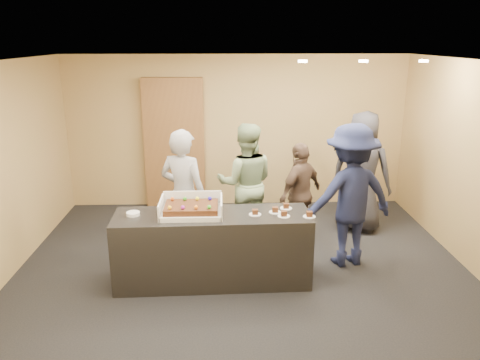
{
  "coord_description": "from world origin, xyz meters",
  "views": [
    {
      "loc": [
        -0.25,
        -5.73,
        2.97
      ],
      "look_at": [
        -0.04,
        0.0,
        1.21
      ],
      "focal_mm": 35.0,
      "sensor_mm": 36.0,
      "label": 1
    }
  ],
  "objects_px": {
    "cake_box": "(192,210)",
    "person_sage_man": "(246,183)",
    "person_server_grey": "(184,195)",
    "person_dark_suit": "(361,172)",
    "person_brown_extra": "(300,194)",
    "plate_stack": "(133,214)",
    "serving_counter": "(213,248)",
    "sheet_cake": "(191,207)",
    "storage_cabinet": "(174,144)",
    "person_navy_man": "(350,196)"
  },
  "relations": [
    {
      "from": "cake_box",
      "to": "person_sage_man",
      "type": "xyz_separation_m",
      "value": [
        0.72,
        1.25,
        -0.05
      ]
    },
    {
      "from": "person_server_grey",
      "to": "person_dark_suit",
      "type": "bearing_deg",
      "value": -137.12
    },
    {
      "from": "cake_box",
      "to": "person_brown_extra",
      "type": "relative_size",
      "value": 0.49
    },
    {
      "from": "person_sage_man",
      "to": "person_brown_extra",
      "type": "distance_m",
      "value": 0.82
    },
    {
      "from": "cake_box",
      "to": "plate_stack",
      "type": "bearing_deg",
      "value": -178.51
    },
    {
      "from": "plate_stack",
      "to": "person_server_grey",
      "type": "xyz_separation_m",
      "value": [
        0.56,
        0.68,
        -0.01
      ]
    },
    {
      "from": "serving_counter",
      "to": "plate_stack",
      "type": "bearing_deg",
      "value": 177.86
    },
    {
      "from": "sheet_cake",
      "to": "person_server_grey",
      "type": "distance_m",
      "value": 0.71
    },
    {
      "from": "serving_counter",
      "to": "plate_stack",
      "type": "height_order",
      "value": "plate_stack"
    },
    {
      "from": "cake_box",
      "to": "person_server_grey",
      "type": "distance_m",
      "value": 0.68
    },
    {
      "from": "person_dark_suit",
      "to": "person_server_grey",
      "type": "bearing_deg",
      "value": 47.66
    },
    {
      "from": "serving_counter",
      "to": "person_brown_extra",
      "type": "xyz_separation_m",
      "value": [
        1.27,
        1.15,
        0.32
      ]
    },
    {
      "from": "storage_cabinet",
      "to": "sheet_cake",
      "type": "xyz_separation_m",
      "value": [
        0.47,
        -2.81,
        -0.16
      ]
    },
    {
      "from": "person_navy_man",
      "to": "person_brown_extra",
      "type": "distance_m",
      "value": 0.9
    },
    {
      "from": "storage_cabinet",
      "to": "person_brown_extra",
      "type": "xyz_separation_m",
      "value": [
        1.99,
        -1.66,
        -0.39
      ]
    },
    {
      "from": "person_dark_suit",
      "to": "person_sage_man",
      "type": "bearing_deg",
      "value": 39.28
    },
    {
      "from": "serving_counter",
      "to": "sheet_cake",
      "type": "relative_size",
      "value": 3.75
    },
    {
      "from": "plate_stack",
      "to": "person_brown_extra",
      "type": "height_order",
      "value": "person_brown_extra"
    },
    {
      "from": "serving_counter",
      "to": "person_dark_suit",
      "type": "distance_m",
      "value": 2.86
    },
    {
      "from": "cake_box",
      "to": "sheet_cake",
      "type": "bearing_deg",
      "value": -91.01
    },
    {
      "from": "cake_box",
      "to": "person_dark_suit",
      "type": "relative_size",
      "value": 0.39
    },
    {
      "from": "storage_cabinet",
      "to": "sheet_cake",
      "type": "relative_size",
      "value": 3.61
    },
    {
      "from": "person_sage_man",
      "to": "person_dark_suit",
      "type": "xyz_separation_m",
      "value": [
        1.83,
        0.34,
        0.06
      ]
    },
    {
      "from": "sheet_cake",
      "to": "person_server_grey",
      "type": "relative_size",
      "value": 0.35
    },
    {
      "from": "person_server_grey",
      "to": "person_navy_man",
      "type": "distance_m",
      "value": 2.22
    },
    {
      "from": "storage_cabinet",
      "to": "plate_stack",
      "type": "distance_m",
      "value": 2.82
    },
    {
      "from": "plate_stack",
      "to": "person_sage_man",
      "type": "height_order",
      "value": "person_sage_man"
    },
    {
      "from": "plate_stack",
      "to": "person_server_grey",
      "type": "distance_m",
      "value": 0.88
    },
    {
      "from": "person_navy_man",
      "to": "person_dark_suit",
      "type": "height_order",
      "value": "person_navy_man"
    },
    {
      "from": "cake_box",
      "to": "person_dark_suit",
      "type": "height_order",
      "value": "person_dark_suit"
    },
    {
      "from": "person_server_grey",
      "to": "person_navy_man",
      "type": "height_order",
      "value": "person_navy_man"
    },
    {
      "from": "serving_counter",
      "to": "person_dark_suit",
      "type": "relative_size",
      "value": 1.26
    },
    {
      "from": "serving_counter",
      "to": "person_brown_extra",
      "type": "bearing_deg",
      "value": 40.44
    },
    {
      "from": "serving_counter",
      "to": "person_server_grey",
      "type": "height_order",
      "value": "person_server_grey"
    },
    {
      "from": "person_navy_man",
      "to": "person_brown_extra",
      "type": "bearing_deg",
      "value": -65.48
    },
    {
      "from": "person_navy_man",
      "to": "person_brown_extra",
      "type": "xyz_separation_m",
      "value": [
        -0.54,
        0.7,
        -0.2
      ]
    },
    {
      "from": "person_server_grey",
      "to": "person_brown_extra",
      "type": "xyz_separation_m",
      "value": [
        1.67,
        0.46,
        -0.15
      ]
    },
    {
      "from": "person_server_grey",
      "to": "person_sage_man",
      "type": "relative_size",
      "value": 1.02
    },
    {
      "from": "serving_counter",
      "to": "person_brown_extra",
      "type": "relative_size",
      "value": 1.57
    },
    {
      "from": "cake_box",
      "to": "sheet_cake",
      "type": "distance_m",
      "value": 0.06
    },
    {
      "from": "person_brown_extra",
      "to": "person_navy_man",
      "type": "bearing_deg",
      "value": 83.23
    },
    {
      "from": "storage_cabinet",
      "to": "person_dark_suit",
      "type": "relative_size",
      "value": 1.21
    },
    {
      "from": "sheet_cake",
      "to": "person_dark_suit",
      "type": "height_order",
      "value": "person_dark_suit"
    },
    {
      "from": "serving_counter",
      "to": "person_sage_man",
      "type": "distance_m",
      "value": 1.43
    },
    {
      "from": "person_brown_extra",
      "to": "person_dark_suit",
      "type": "relative_size",
      "value": 0.8
    },
    {
      "from": "person_brown_extra",
      "to": "person_sage_man",
      "type": "bearing_deg",
      "value": -53.55
    },
    {
      "from": "plate_stack",
      "to": "person_server_grey",
      "type": "relative_size",
      "value": 0.09
    },
    {
      "from": "cake_box",
      "to": "person_navy_man",
      "type": "bearing_deg",
      "value": 11.59
    },
    {
      "from": "serving_counter",
      "to": "sheet_cake",
      "type": "bearing_deg",
      "value": 178.42
    },
    {
      "from": "storage_cabinet",
      "to": "plate_stack",
      "type": "bearing_deg",
      "value": -94.89
    }
  ]
}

